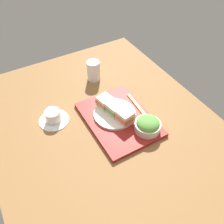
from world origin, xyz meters
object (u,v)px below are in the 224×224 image
object	(u,v)px
salad_bowl	(148,125)
chopsticks_pair	(139,108)
sandwich_plate	(115,114)
sandwich_middle	(115,109)
sandwich_far	(105,102)
sandwich_near	(125,116)
coffee_cup	(53,117)
drinking_glass	(94,71)

from	to	relation	value
salad_bowl	chopsticks_pair	distance (cm)	13.58
sandwich_plate	sandwich_middle	size ratio (longest dim) A/B	2.51
sandwich_middle	sandwich_far	world-z (taller)	sandwich_middle
sandwich_near	chopsticks_pair	size ratio (longest dim) A/B	0.37
sandwich_near	coffee_cup	world-z (taller)	sandwich_near
sandwich_plate	sandwich_middle	xyz separation A→B (cm)	(0.00, 0.00, 3.38)
sandwich_middle	coffee_cup	distance (cm)	28.65
chopsticks_pair	drinking_glass	xyz separation A→B (cm)	(33.24, 7.42, 3.34)
chopsticks_pair	drinking_glass	distance (cm)	34.22
chopsticks_pair	drinking_glass	bearing A→B (deg)	12.58
sandwich_far	drinking_glass	size ratio (longest dim) A/B	0.70
sandwich_middle	coffee_cup	bearing A→B (deg)	63.86
salad_bowl	drinking_glass	distance (cm)	45.96
sandwich_plate	drinking_glass	size ratio (longest dim) A/B	1.76
sandwich_near	sandwich_middle	bearing A→B (deg)	13.00
sandwich_far	coffee_cup	xyz separation A→B (cm)	(5.99, 24.02, -3.27)
sandwich_near	salad_bowl	xyz separation A→B (cm)	(-8.31, -6.47, -1.15)
sandwich_near	drinking_glass	bearing A→B (deg)	-5.13
sandwich_far	salad_bowl	world-z (taller)	salad_bowl
sandwich_near	drinking_glass	distance (cm)	37.70
coffee_cup	drinking_glass	size ratio (longest dim) A/B	1.25
sandwich_middle	drinking_glass	world-z (taller)	drinking_glass
sandwich_near	drinking_glass	xyz separation A→B (cm)	(37.54, -3.37, -0.40)
sandwich_near	salad_bowl	size ratio (longest dim) A/B	0.69
drinking_glass	sandwich_middle	bearing A→B (deg)	171.06
sandwich_middle	salad_bowl	bearing A→B (deg)	-151.74
sandwich_far	chopsticks_pair	world-z (taller)	sandwich_far
drinking_glass	salad_bowl	bearing A→B (deg)	-176.13
sandwich_middle	chopsticks_pair	bearing A→B (deg)	-100.28
sandwich_near	coffee_cup	size ratio (longest dim) A/B	0.57
salad_bowl	sandwich_plate	bearing A→B (deg)	28.26
sandwich_plate	coffee_cup	bearing A→B (deg)	63.86
sandwich_plate	salad_bowl	xyz separation A→B (cm)	(-14.84, -7.98, 2.34)
drinking_glass	chopsticks_pair	bearing A→B (deg)	-167.42
sandwich_far	coffee_cup	distance (cm)	24.97
sandwich_near	chopsticks_pair	bearing A→B (deg)	-68.22
salad_bowl	coffee_cup	distance (cm)	43.34
sandwich_plate	sandwich_near	size ratio (longest dim) A/B	2.47
sandwich_far	drinking_glass	bearing A→B (deg)	-14.63
sandwich_near	coffee_cup	bearing A→B (deg)	54.81
sandwich_middle	sandwich_near	bearing A→B (deg)	-167.00
sandwich_near	salad_bowl	bearing A→B (deg)	-142.08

